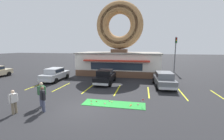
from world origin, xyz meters
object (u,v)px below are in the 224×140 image
object	(u,v)px
golf_ball	(99,103)
pedestrian_leather_jacket_man	(42,93)
car_black	(105,76)
car_silver	(55,74)
car_grey	(164,79)
trash_bin	(157,76)
pedestrian_blue_sweater_man	(43,98)
pedestrian_hooded_kid	(14,101)
traffic_light_pole	(175,50)
putting_flag_pin	(143,101)

from	to	relation	value
golf_ball	pedestrian_leather_jacket_man	world-z (taller)	pedestrian_leather_jacket_man
car_black	car_silver	distance (m)	6.53
car_grey	trash_bin	world-z (taller)	car_grey
pedestrian_blue_sweater_man	pedestrian_hooded_kid	size ratio (longest dim) A/B	1.09
car_silver	golf_ball	bearing A→B (deg)	-40.01
traffic_light_pole	car_silver	bearing A→B (deg)	-149.08
pedestrian_blue_sweater_man	traffic_light_pole	bearing A→B (deg)	57.29
car_black	pedestrian_hooded_kid	size ratio (longest dim) A/B	2.94
car_grey	pedestrian_blue_sweater_man	world-z (taller)	pedestrian_blue_sweater_man
golf_ball	putting_flag_pin	distance (m)	3.24
car_silver	car_black	bearing A→B (deg)	-0.82
trash_bin	car_grey	bearing A→B (deg)	-83.42
pedestrian_blue_sweater_man	pedestrian_leather_jacket_man	xyz separation A→B (m)	(-0.65, 0.77, 0.05)
golf_ball	pedestrian_blue_sweater_man	size ratio (longest dim) A/B	0.02
golf_ball	trash_bin	xyz separation A→B (m)	(5.00, 9.53, 0.45)
golf_ball	putting_flag_pin	world-z (taller)	putting_flag_pin
car_grey	traffic_light_pole	world-z (taller)	traffic_light_pole
golf_ball	traffic_light_pole	xyz separation A→B (m)	(8.32, 15.93, 3.66)
trash_bin	traffic_light_pole	xyz separation A→B (m)	(3.32, 6.40, 3.21)
car_silver	pedestrian_hooded_kid	xyz separation A→B (m)	(2.80, -9.05, -0.02)
pedestrian_blue_sweater_man	pedestrian_leather_jacket_man	size ratio (longest dim) A/B	0.96
golf_ball	putting_flag_pin	bearing A→B (deg)	2.04
car_black	pedestrian_blue_sweater_man	bearing A→B (deg)	-104.30
car_silver	pedestrian_leather_jacket_man	distance (m)	8.50
pedestrian_hooded_kid	pedestrian_leather_jacket_man	xyz separation A→B (m)	(0.97, 1.43, 0.13)
golf_ball	trash_bin	world-z (taller)	trash_bin
car_grey	trash_bin	size ratio (longest dim) A/B	4.76
golf_ball	putting_flag_pin	xyz separation A→B (m)	(3.22, 0.11, 0.39)
golf_ball	car_black	xyz separation A→B (m)	(-1.08, 6.29, 0.82)
car_silver	traffic_light_pole	size ratio (longest dim) A/B	0.79
car_silver	pedestrian_blue_sweater_man	xyz separation A→B (m)	(4.42, -8.39, 0.07)
pedestrian_leather_jacket_man	trash_bin	distance (m)	13.94
trash_bin	pedestrian_leather_jacket_man	bearing A→B (deg)	-129.42
trash_bin	car_black	bearing A→B (deg)	-151.98
putting_flag_pin	pedestrian_leather_jacket_man	world-z (taller)	pedestrian_leather_jacket_man
putting_flag_pin	traffic_light_pole	distance (m)	16.94
golf_ball	traffic_light_pole	world-z (taller)	traffic_light_pole
pedestrian_blue_sweater_man	putting_flag_pin	bearing A→B (deg)	18.26
pedestrian_leather_jacket_man	car_black	bearing A→B (deg)	69.83
putting_flag_pin	trash_bin	world-z (taller)	trash_bin
pedestrian_blue_sweater_man	trash_bin	distance (m)	14.16
car_silver	traffic_light_pole	world-z (taller)	traffic_light_pole
putting_flag_pin	car_silver	xyz separation A→B (m)	(-10.83, 6.27, 0.43)
car_grey	traffic_light_pole	xyz separation A→B (m)	(2.91, 9.92, 2.84)
pedestrian_hooded_kid	traffic_light_pole	size ratio (longest dim) A/B	0.27
putting_flag_pin	car_black	size ratio (longest dim) A/B	0.12
car_silver	pedestrian_leather_jacket_man	world-z (taller)	pedestrian_leather_jacket_man
pedestrian_blue_sweater_man	car_grey	bearing A→B (deg)	42.97
car_black	traffic_light_pole	bearing A→B (deg)	45.71
car_black	trash_bin	bearing A→B (deg)	28.02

